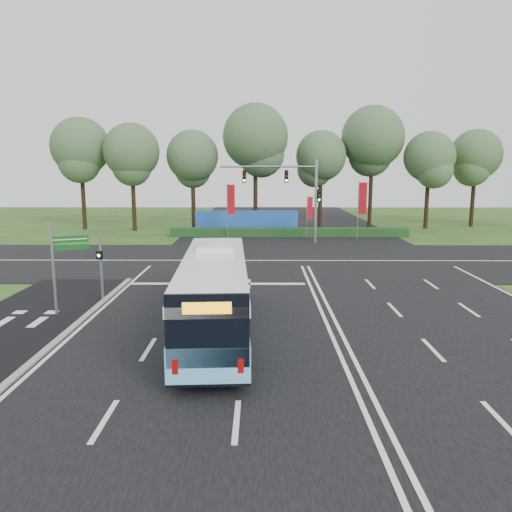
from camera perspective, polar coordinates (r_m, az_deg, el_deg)
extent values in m
plane|color=#254918|center=(22.56, 7.39, -6.19)|extent=(120.00, 120.00, 0.00)
cube|color=black|center=(22.56, 7.39, -6.15)|extent=(20.00, 120.00, 0.04)
cube|color=black|center=(34.19, 4.98, -0.56)|extent=(120.00, 14.00, 0.05)
cube|color=black|center=(21.83, -26.45, -7.66)|extent=(5.00, 18.00, 0.06)
cube|color=gray|center=(20.86, -20.51, -7.94)|extent=(0.25, 18.00, 0.12)
cube|color=#6DC1FC|center=(19.07, -4.74, -6.06)|extent=(2.95, 11.27, 1.02)
cube|color=black|center=(19.21, -4.72, -7.39)|extent=(2.92, 11.22, 0.28)
cube|color=black|center=(18.84, -4.78, -3.34)|extent=(2.84, 11.10, 0.88)
cube|color=white|center=(18.72, -4.81, -1.68)|extent=(2.95, 11.27, 0.33)
cube|color=white|center=(18.66, -4.82, -0.70)|extent=(2.88, 10.82, 0.33)
cube|color=white|center=(20.90, -4.62, 1.23)|extent=(1.64, 2.87, 0.23)
cube|color=black|center=(13.52, -5.57, -8.54)|extent=(2.26, 0.25, 2.05)
cube|color=orange|center=(13.29, -5.63, -5.93)|extent=(1.30, 0.13, 0.33)
cylinder|color=black|center=(22.32, -7.25, -5.09)|extent=(0.31, 0.98, 0.97)
cylinder|color=black|center=(22.25, -1.66, -5.05)|extent=(0.31, 0.98, 0.97)
cylinder|color=black|center=(15.97, -9.10, -11.33)|extent=(0.31, 0.98, 0.97)
cylinder|color=black|center=(15.88, -1.15, -11.33)|extent=(0.31, 0.98, 0.97)
cylinder|color=gray|center=(24.62, -17.27, -1.25)|extent=(0.13, 0.13, 3.31)
cube|color=black|center=(24.34, -17.47, 0.09)|extent=(0.31, 0.26, 0.38)
sphere|color=#19F233|center=(24.25, -17.54, 0.05)|extent=(0.13, 0.13, 0.13)
cylinder|color=gray|center=(22.89, -22.13, -1.51)|extent=(0.12, 0.12, 3.97)
cube|color=#0E4E17|center=(22.69, -20.46, 1.81)|extent=(1.40, 0.63, 0.30)
cube|color=#0E4E17|center=(22.74, -20.41, 0.94)|extent=(1.40, 0.63, 0.22)
cube|color=white|center=(22.66, -20.49, 1.80)|extent=(1.29, 0.54, 0.04)
cylinder|color=gray|center=(45.21, -3.30, 5.16)|extent=(0.08, 0.08, 4.94)
cube|color=#AF0F18|center=(45.10, -2.86, 6.49)|extent=(0.66, 0.07, 2.64)
cylinder|color=gray|center=(45.18, 5.85, 4.42)|extent=(0.06, 0.06, 3.83)
cube|color=#AF0F18|center=(45.23, 6.19, 5.44)|extent=(0.49, 0.21, 2.04)
cylinder|color=gray|center=(44.94, 11.57, 5.09)|extent=(0.08, 0.08, 5.17)
cube|color=#AF0F18|center=(44.83, 12.11, 6.46)|extent=(0.67, 0.23, 2.76)
cylinder|color=gray|center=(42.36, 6.86, 6.18)|extent=(0.24, 0.24, 7.00)
cylinder|color=gray|center=(42.01, 1.42, 10.18)|extent=(8.00, 0.16, 0.16)
cube|color=black|center=(42.07, 3.49, 9.07)|extent=(0.32, 0.28, 1.05)
cube|color=black|center=(42.03, -1.34, 9.08)|extent=(0.32, 0.28, 1.05)
cube|color=black|center=(42.36, 7.21, 6.85)|extent=(0.32, 0.28, 1.05)
cube|color=#153C19|center=(46.46, 3.78, 2.72)|extent=(22.00, 1.20, 0.80)
cube|color=#2057B1|center=(48.80, -1.09, 3.91)|extent=(10.00, 0.30, 2.20)
cylinder|color=black|center=(54.78, -19.17, 7.09)|extent=(0.44, 0.44, 8.02)
sphere|color=#3E5E37|center=(54.78, -19.44, 11.72)|extent=(5.91, 5.91, 5.91)
cylinder|color=black|center=(52.21, -13.84, 6.97)|extent=(0.44, 0.44, 7.55)
sphere|color=#3E5E37|center=(52.18, -14.04, 11.55)|extent=(5.57, 5.57, 5.57)
cylinder|color=black|center=(51.92, -7.19, 6.93)|extent=(0.44, 0.44, 7.12)
sphere|color=#3E5E37|center=(51.87, -7.29, 11.27)|extent=(5.25, 5.25, 5.25)
cylinder|color=black|center=(51.45, -0.07, 8.00)|extent=(0.44, 0.44, 8.95)
sphere|color=#3E5E37|center=(51.52, -0.07, 13.50)|extent=(6.59, 6.59, 6.59)
cylinder|color=black|center=(53.75, 7.36, 7.05)|extent=(0.44, 0.44, 7.17)
sphere|color=#3E5E37|center=(53.70, 7.45, 11.28)|extent=(5.29, 5.29, 5.29)
cylinder|color=black|center=(55.52, 12.99, 7.93)|extent=(0.44, 0.44, 9.02)
sphere|color=#3E5E37|center=(55.59, 13.19, 13.07)|extent=(6.65, 6.65, 6.65)
cylinder|color=black|center=(55.39, 18.98, 6.63)|extent=(0.44, 0.44, 7.07)
sphere|color=#3E5E37|center=(55.34, 19.21, 10.66)|extent=(5.21, 5.21, 5.21)
cylinder|color=black|center=(59.19, 23.57, 6.64)|extent=(0.44, 0.44, 7.32)
sphere|color=#3E5E37|center=(59.15, 23.84, 10.55)|extent=(5.39, 5.39, 5.39)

